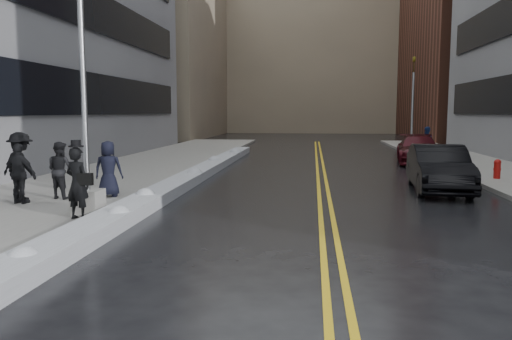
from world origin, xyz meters
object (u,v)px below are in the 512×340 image
(traffic_signal, at_px, (413,100))
(pedestrian_e, at_px, (21,166))
(pedestrian_b, at_px, (60,170))
(fire_hydrant, at_px, (497,168))
(pedestrian_east, at_px, (426,141))
(car_maroon, at_px, (418,149))
(lamppost, at_px, (85,116))
(car_black, at_px, (439,168))
(pedestrian_c, at_px, (108,169))
(pedestrian_d, at_px, (20,174))
(pedestrian_fedora, at_px, (77,183))

(traffic_signal, height_order, pedestrian_e, traffic_signal)
(traffic_signal, relative_size, pedestrian_b, 3.66)
(fire_hydrant, height_order, pedestrian_east, pedestrian_east)
(pedestrian_e, bearing_deg, car_maroon, -108.79)
(fire_hydrant, bearing_deg, lamppost, -146.96)
(traffic_signal, relative_size, pedestrian_east, 3.65)
(fire_hydrant, distance_m, car_black, 3.65)
(pedestrian_c, relative_size, pedestrian_east, 1.00)
(pedestrian_east, height_order, car_maroon, pedestrian_east)
(pedestrian_east, distance_m, car_maroon, 3.24)
(fire_hydrant, bearing_deg, car_maroon, 102.40)
(pedestrian_d, height_order, car_black, pedestrian_d)
(traffic_signal, distance_m, car_black, 16.80)
(lamppost, distance_m, car_maroon, 18.43)
(traffic_signal, height_order, pedestrian_east, traffic_signal)
(pedestrian_d, distance_m, pedestrian_east, 22.00)
(traffic_signal, xyz_separation_m, car_maroon, (-1.00, -7.18, -2.67))
(pedestrian_east, xyz_separation_m, car_maroon, (-1.05, -3.05, -0.24))
(car_black, bearing_deg, traffic_signal, 86.91)
(car_black, bearing_deg, fire_hydrant, 46.58)
(pedestrian_e, bearing_deg, car_black, -135.72)
(lamppost, height_order, pedestrian_d, lamppost)
(pedestrian_c, bearing_deg, fire_hydrant, -165.66)
(pedestrian_e, height_order, car_black, pedestrian_e)
(pedestrian_c, bearing_deg, traffic_signal, -131.18)
(fire_hydrant, bearing_deg, pedestrian_east, 92.60)
(lamppost, xyz_separation_m, pedestrian_east, (11.85, 17.87, -1.56))
(lamppost, height_order, pedestrian_b, lamppost)
(pedestrian_fedora, distance_m, pedestrian_b, 3.18)
(pedestrian_b, relative_size, pedestrian_e, 0.86)
(pedestrian_fedora, xyz_separation_m, pedestrian_b, (-1.80, 2.62, -0.02))
(pedestrian_c, height_order, pedestrian_d, pedestrian_c)
(fire_hydrant, distance_m, pedestrian_fedora, 14.97)
(pedestrian_b, xyz_separation_m, pedestrian_d, (-0.69, -0.91, 0.00))
(pedestrian_d, height_order, car_maroon, pedestrian_d)
(fire_hydrant, xyz_separation_m, pedestrian_d, (-14.77, -6.84, 0.42))
(fire_hydrant, distance_m, pedestrian_e, 16.36)
(lamppost, relative_size, pedestrian_east, 4.64)
(pedestrian_east, bearing_deg, pedestrian_d, 17.44)
(pedestrian_e, relative_size, pedestrian_east, 1.16)
(pedestrian_c, bearing_deg, lamppost, 92.77)
(pedestrian_b, height_order, car_maroon, pedestrian_b)
(pedestrian_fedora, height_order, pedestrian_e, pedestrian_e)
(lamppost, relative_size, traffic_signal, 1.27)
(pedestrian_b, relative_size, car_maroon, 0.33)
(pedestrian_d, bearing_deg, car_black, -151.36)
(traffic_signal, bearing_deg, pedestrian_b, -124.27)
(fire_hydrant, bearing_deg, pedestrian_d, -155.16)
(car_maroon, bearing_deg, pedestrian_b, -127.05)
(pedestrian_b, height_order, pedestrian_c, pedestrian_c)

